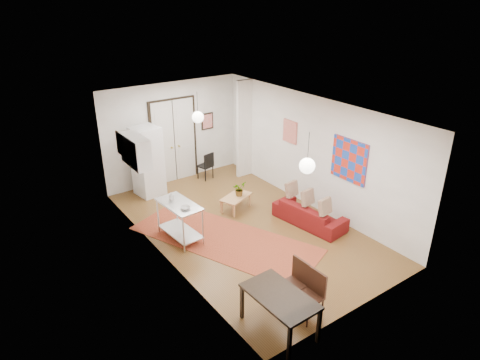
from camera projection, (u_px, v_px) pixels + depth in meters
floor at (243, 227)px, 10.27m from camera, size 7.00×7.00×0.00m
ceiling at (244, 109)px, 9.09m from camera, size 4.20×7.00×0.02m
wall_back at (173, 133)px, 12.29m from camera, size 4.20×0.02×2.90m
wall_front at (367, 239)px, 7.07m from camera, size 4.20×0.02×2.90m
wall_left at (159, 195)px, 8.58m from camera, size 0.02×7.00×2.90m
wall_right at (311, 153)px, 10.79m from camera, size 0.02×7.00×2.90m
double_doors at (174, 141)px, 12.36m from camera, size 1.44×0.06×2.50m
stub_partition at (244, 130)px, 12.56m from camera, size 0.50×0.10×2.90m
wall_cabinet at (136, 151)px, 9.60m from camera, size 0.35×1.00×0.70m
painting_popart at (349, 160)px, 9.76m from camera, size 0.05×1.00×1.00m
painting_abstract at (290, 132)px, 11.23m from camera, size 0.05×0.50×0.60m
poster_back at (207, 121)px, 12.81m from camera, size 0.40×0.03×0.50m
print_left at (121, 144)px, 9.88m from camera, size 0.03×0.44×0.54m
pendant_back at (198, 117)px, 10.84m from camera, size 0.30×0.30×0.80m
pendant_front at (307, 166)px, 7.86m from camera, size 0.30×0.30×0.80m
kilim_rug at (224, 239)px, 9.76m from camera, size 3.21×4.67×0.01m
sofa at (309, 214)px, 10.31m from camera, size 0.96×1.90×0.53m
coffee_table at (236, 198)px, 10.95m from camera, size 0.96×0.75×0.38m
potted_plant at (239, 189)px, 10.91m from camera, size 0.39×0.41×0.37m
kitchen_counter at (180, 216)px, 9.57m from camera, size 0.67×1.21×0.89m
bowl at (185, 208)px, 9.20m from camera, size 0.23×0.23×0.05m
soap_bottle at (171, 196)px, 9.56m from camera, size 0.09×0.09×0.19m
fridge at (147, 161)px, 11.57m from camera, size 0.76×0.76×1.92m
dining_table at (280, 299)px, 6.93m from camera, size 0.77×1.30×0.71m
dining_chair_near at (289, 279)px, 7.62m from camera, size 0.43×0.60×0.88m
dining_chair_far at (305, 291)px, 7.31m from camera, size 0.43×0.60×0.88m
black_side_chair at (204, 163)px, 12.77m from camera, size 0.46×0.46×0.83m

